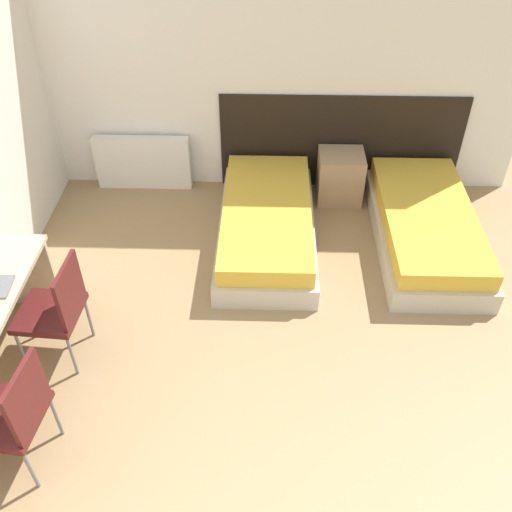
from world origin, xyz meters
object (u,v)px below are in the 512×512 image
object	(u,v)px
chair_near_laptop	(56,307)
chair_near_notebook	(13,412)
bed_near_door	(425,227)
bed_near_window	(267,224)
nightstand	(340,176)

from	to	relation	value
chair_near_laptop	chair_near_notebook	size ratio (longest dim) A/B	1.00
bed_near_door	chair_near_notebook	xyz separation A→B (m)	(-3.01, -2.34, 0.31)
bed_near_window	chair_near_notebook	world-z (taller)	chair_near_notebook
chair_near_laptop	chair_near_notebook	world-z (taller)	same
nightstand	chair_near_laptop	world-z (taller)	chair_near_laptop
bed_near_door	nightstand	world-z (taller)	nightstand
chair_near_notebook	chair_near_laptop	bearing A→B (deg)	96.56
bed_near_window	chair_near_laptop	distance (m)	2.12
bed_near_window	nightstand	world-z (taller)	nightstand
bed_near_door	chair_near_notebook	bearing A→B (deg)	-142.10
chair_near_laptop	chair_near_notebook	distance (m)	0.89
nightstand	bed_near_window	bearing A→B (deg)	-135.20
chair_near_laptop	chair_near_notebook	xyz separation A→B (m)	(-0.00, -0.89, 0.00)
bed_near_window	chair_near_laptop	size ratio (longest dim) A/B	2.12
bed_near_door	nightstand	xyz separation A→B (m)	(-0.75, 0.74, 0.07)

